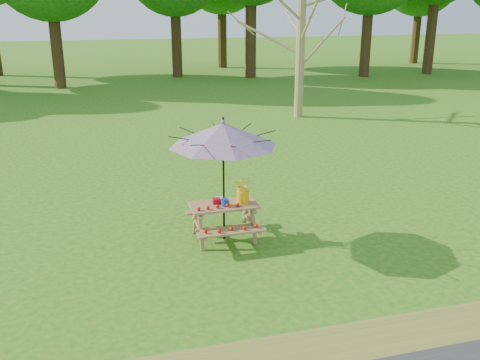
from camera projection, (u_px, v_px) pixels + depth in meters
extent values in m
plane|color=#1F6713|center=(212.00, 263.00, 8.84)|extent=(120.00, 120.00, 0.00)
cylinder|color=#947950|center=(300.00, 53.00, 19.58)|extent=(0.33, 0.33, 4.72)
cube|color=olive|center=(224.00, 205.00, 9.56)|extent=(1.20, 0.62, 0.04)
cube|color=olive|center=(232.00, 232.00, 9.15)|extent=(1.20, 0.22, 0.04)
cube|color=olive|center=(217.00, 210.00, 10.15)|extent=(1.20, 0.22, 0.04)
cylinder|color=black|center=(224.00, 180.00, 9.41)|extent=(0.04, 0.04, 2.25)
cone|color=teal|center=(223.00, 134.00, 9.15)|extent=(1.95, 1.95, 0.41)
sphere|color=teal|center=(223.00, 122.00, 9.08)|extent=(0.08, 0.08, 0.08)
cube|color=#B20E1C|center=(216.00, 201.00, 9.57)|extent=(0.14, 0.12, 0.10)
cylinder|color=#1539AF|center=(225.00, 202.00, 9.45)|extent=(0.13, 0.13, 0.13)
cube|color=beige|center=(220.00, 199.00, 9.70)|extent=(0.13, 0.13, 0.07)
cylinder|color=#F9B00D|center=(243.00, 197.00, 9.60)|extent=(0.22, 0.22, 0.22)
imported|color=yellow|center=(243.00, 185.00, 9.53)|extent=(0.36, 0.33, 0.34)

